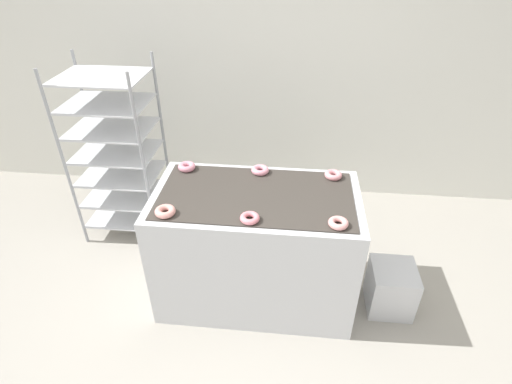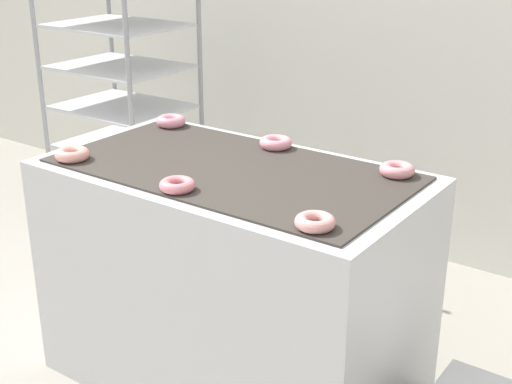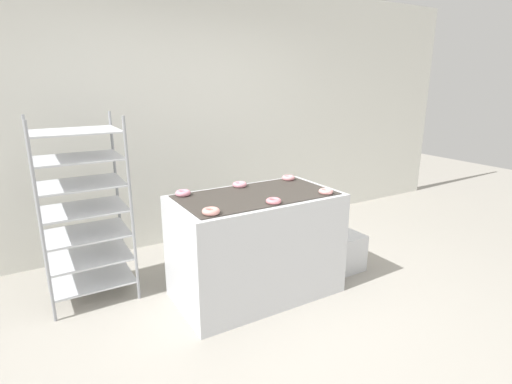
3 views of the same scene
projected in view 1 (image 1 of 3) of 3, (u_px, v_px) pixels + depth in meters
name	position (u px, v px, depth m)	size (l,w,h in m)	color
ground_plane	(246.00, 364.00, 2.54)	(14.00, 14.00, 0.00)	#9E998E
wall_back	(274.00, 52.00, 3.52)	(8.00, 0.05, 2.80)	silver
fryer_machine	(256.00, 247.00, 2.81)	(1.35, 0.75, 0.89)	silver
baking_rack_cart	(117.00, 152.00, 3.29)	(0.66, 0.53, 1.53)	gray
glaze_bin	(391.00, 288.00, 2.84)	(0.31, 0.32, 0.36)	silver
donut_near_left	(165.00, 211.00, 2.38)	(0.12, 0.12, 0.04)	#DC948A
donut_near_center	(250.00, 218.00, 2.33)	(0.12, 0.12, 0.04)	#DB7D87
donut_near_right	(338.00, 223.00, 2.29)	(0.12, 0.12, 0.04)	pink
donut_far_left	(187.00, 167.00, 2.82)	(0.12, 0.12, 0.04)	pink
donut_far_center	(260.00, 170.00, 2.79)	(0.12, 0.12, 0.04)	pink
donut_far_right	(333.00, 175.00, 2.73)	(0.12, 0.12, 0.04)	pink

